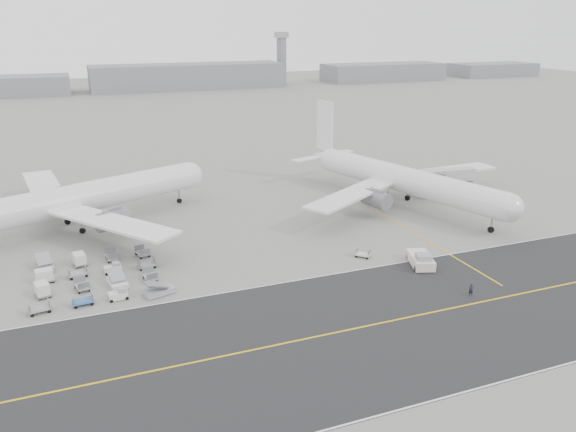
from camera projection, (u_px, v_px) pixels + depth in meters
name	position (u px, v px, depth m)	size (l,w,h in m)	color
ground	(278.00, 277.00, 86.25)	(700.00, 700.00, 0.00)	gray
taxiway	(363.00, 327.00, 72.12)	(220.00, 59.00, 0.03)	#28282A
horizon_buildings	(172.00, 89.00, 325.51)	(520.00, 28.00, 28.00)	gray
control_tower	(282.00, 57.00, 348.48)	(7.00, 7.00, 31.25)	gray
airliner_a	(73.00, 200.00, 104.65)	(54.68, 53.57, 19.85)	white
airliner_b	(400.00, 179.00, 119.08)	(53.44, 54.53, 19.39)	white
pushback_tug	(421.00, 260.00, 89.97)	(4.99, 8.63, 2.45)	silver
jet_bridge	(443.00, 177.00, 125.67)	(16.33, 4.82, 6.10)	gray
gse_cluster	(98.00, 281.00, 84.83)	(23.58, 22.73, 2.14)	#9B9BA1
stray_dolly	(363.00, 257.00, 93.48)	(1.49, 2.43, 1.49)	silver
ground_crew_a	(471.00, 290.00, 79.97)	(0.69, 0.45, 1.88)	black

